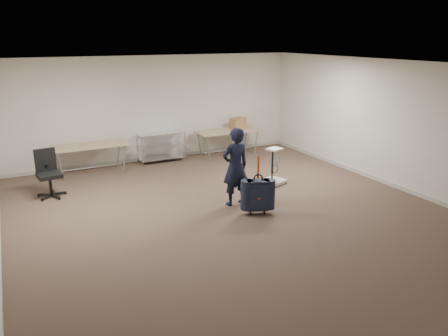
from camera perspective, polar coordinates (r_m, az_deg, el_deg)
ground at (r=8.36m, az=1.30°, el=-6.25°), size 9.00×9.00×0.00m
room_shell at (r=9.49m, az=-2.61°, el=-3.04°), size 8.00×9.00×9.00m
folding_table_left at (r=11.17m, az=-17.11°, el=2.65°), size 1.80×0.75×0.73m
folding_table_right at (r=12.34m, az=0.52°, el=4.72°), size 1.80×0.75×0.73m
wire_shelf at (r=11.90m, az=-8.22°, el=2.91°), size 1.22×0.47×0.80m
person at (r=8.65m, az=1.49°, el=0.15°), size 0.60×0.41×1.59m
suitcase at (r=8.31m, az=4.44°, el=-3.53°), size 0.48×0.38×1.15m
office_chair at (r=9.95m, az=-21.80°, el=-1.77°), size 0.61×0.61×1.01m
equipment_cart at (r=10.12m, az=6.50°, el=-0.83°), size 0.58×0.58×0.84m
cardboard_box at (r=12.52m, az=1.82°, el=5.86°), size 0.47×0.39×0.31m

